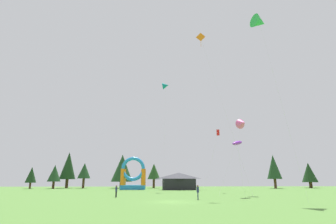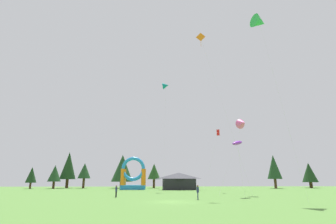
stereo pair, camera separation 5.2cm
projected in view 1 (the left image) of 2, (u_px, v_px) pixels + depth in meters
The scene contains 20 objects.
ground_plane at pixel (172, 202), 29.93m from camera, with size 120.00×120.00×0.00m, color #548438.
kite_green_delta at pixel (259, 22), 40.23m from camera, with size 2.81×6.14×27.23m.
kite_teal_delta at pixel (165, 86), 63.78m from camera, with size 1.88×7.93×25.63m.
kite_red_box at pixel (218, 133), 55.04m from camera, with size 3.60×1.41×12.65m.
kite_purple_parafoil at pixel (237, 143), 40.83m from camera, with size 2.82×2.92×8.66m.
kite_pink_delta at pixel (242, 123), 45.73m from camera, with size 6.04×2.12×12.95m.
kite_orange_diamond at pixel (201, 39), 46.53m from camera, with size 5.35×7.79×27.65m.
person_left_edge at pixel (198, 191), 33.42m from camera, with size 0.36×0.36×1.80m.
person_midfield at pixel (116, 190), 37.33m from camera, with size 0.40×0.40×1.66m.
inflatable_orange_dome at pixel (133, 177), 64.18m from camera, with size 6.02×3.65×7.83m.
festival_tent at pixel (179, 181), 62.20m from camera, with size 7.76×3.75×3.97m.
tree_row_0 at pixel (31, 175), 69.29m from camera, with size 2.76×2.76×5.63m.
tree_row_1 at pixel (55, 173), 70.24m from camera, with size 3.43×3.43×6.15m.
tree_row_2 at pixel (68, 166), 74.63m from camera, with size 4.40×4.40×10.05m.
tree_row_3 at pixel (84, 171), 73.80m from camera, with size 3.59×3.59×6.90m.
tree_row_4 at pixel (122, 168), 74.61m from camera, with size 6.07×6.07×9.31m.
tree_row_5 at pixel (154, 172), 74.86m from camera, with size 3.65×3.65×6.78m.
tree_row_6 at pixel (274, 167), 72.00m from camera, with size 3.84×3.84×9.01m.
tree_row_7 at pixel (309, 173), 75.19m from camera, with size 4.26×4.26×7.06m.
tree_row_8 at pixel (310, 173), 76.31m from camera, with size 2.93×2.93×6.66m.
Camera 1 is at (-1.73, -31.52, 2.61)m, focal length 27.83 mm.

